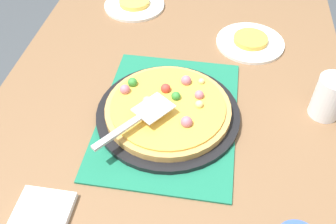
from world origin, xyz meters
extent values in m
cube|color=brown|center=(0.00, 0.00, 0.73)|extent=(1.40, 1.00, 0.03)
cube|color=brown|center=(0.64, -0.44, 0.36)|extent=(0.07, 0.07, 0.72)
cube|color=brown|center=(0.64, 0.44, 0.36)|extent=(0.07, 0.07, 0.72)
cube|color=#196B4C|center=(0.00, 0.00, 0.75)|extent=(0.48, 0.36, 0.01)
cylinder|color=black|center=(0.00, 0.00, 0.76)|extent=(0.38, 0.38, 0.01)
cylinder|color=tan|center=(0.00, 0.00, 0.78)|extent=(0.33, 0.33, 0.02)
cylinder|color=gold|center=(0.00, 0.00, 0.79)|extent=(0.30, 0.30, 0.01)
sphere|color=#B76675|center=(-0.06, -0.06, 0.80)|extent=(0.03, 0.03, 0.03)
sphere|color=#338433|center=(0.06, 0.11, 0.80)|extent=(0.03, 0.03, 0.03)
sphere|color=#E5CC7F|center=(0.01, -0.08, 0.80)|extent=(0.02, 0.02, 0.02)
sphere|color=#338433|center=(0.03, -0.02, 0.80)|extent=(0.03, 0.03, 0.03)
sphere|color=red|center=(0.05, 0.02, 0.80)|extent=(0.03, 0.03, 0.03)
sphere|color=#E5CC7F|center=(0.00, 0.05, 0.80)|extent=(0.03, 0.03, 0.03)
sphere|color=#B76675|center=(0.03, 0.12, 0.80)|extent=(0.03, 0.03, 0.03)
sphere|color=#E5CC7F|center=(0.10, -0.08, 0.80)|extent=(0.02, 0.02, 0.02)
sphere|color=#B76675|center=(0.04, -0.08, 0.80)|extent=(0.03, 0.03, 0.03)
sphere|color=#B76675|center=(0.09, -0.04, 0.80)|extent=(0.03, 0.03, 0.03)
cylinder|color=white|center=(0.37, -0.21, 0.76)|extent=(0.22, 0.22, 0.01)
cylinder|color=white|center=(0.53, 0.21, 0.76)|extent=(0.22, 0.22, 0.01)
cylinder|color=gold|center=(0.37, -0.21, 0.77)|extent=(0.11, 0.11, 0.02)
cylinder|color=#EAB747|center=(0.53, 0.21, 0.77)|extent=(0.11, 0.11, 0.02)
cylinder|color=white|center=(0.08, -0.41, 0.81)|extent=(0.08, 0.08, 0.12)
cube|color=silver|center=(-0.04, 0.03, 0.82)|extent=(0.11, 0.11, 0.00)
cube|color=#B2B2B7|center=(-0.13, 0.10, 0.82)|extent=(0.12, 0.10, 0.01)
cube|color=white|center=(-0.33, 0.22, 0.76)|extent=(0.12, 0.12, 0.02)
camera|label=1|loc=(-0.68, -0.11, 1.50)|focal=40.65mm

